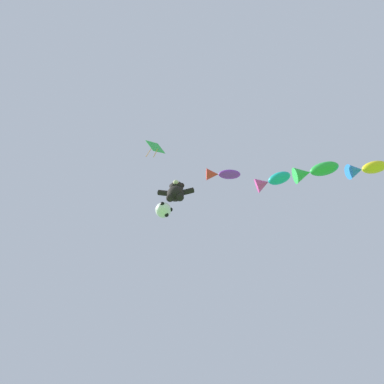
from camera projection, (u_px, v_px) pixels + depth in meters
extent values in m
ellipsoid|color=black|center=(176.00, 194.00, 12.92)|extent=(0.87, 0.74, 1.06)
sphere|color=black|center=(177.00, 188.00, 13.65)|extent=(0.73, 0.73, 0.73)
sphere|color=beige|center=(176.00, 183.00, 13.48)|extent=(0.31, 0.31, 0.31)
sphere|color=black|center=(172.00, 186.00, 13.92)|extent=(0.30, 0.30, 0.30)
cylinder|color=black|center=(164.00, 193.00, 13.11)|extent=(0.63, 0.28, 0.50)
sphere|color=black|center=(170.00, 198.00, 12.46)|extent=(0.40, 0.40, 0.40)
sphere|color=black|center=(182.00, 186.00, 13.90)|extent=(0.30, 0.30, 0.30)
cylinder|color=black|center=(188.00, 191.00, 13.07)|extent=(0.63, 0.28, 0.50)
sphere|color=black|center=(180.00, 197.00, 12.45)|extent=(0.40, 0.40, 0.40)
sphere|color=white|center=(163.00, 210.00, 11.53)|extent=(0.71, 0.71, 0.71)
sphere|color=black|center=(171.00, 210.00, 11.52)|extent=(0.20, 0.20, 0.20)
sphere|color=black|center=(163.00, 212.00, 11.83)|extent=(0.20, 0.20, 0.20)
sphere|color=black|center=(162.00, 204.00, 11.36)|extent=(0.20, 0.20, 0.20)
sphere|color=black|center=(166.00, 215.00, 11.33)|extent=(0.20, 0.20, 0.20)
ellipsoid|color=purple|center=(229.00, 174.00, 13.51)|extent=(1.20, 0.60, 0.44)
cone|color=red|center=(212.00, 174.00, 13.50)|extent=(0.69, 0.69, 0.64)
sphere|color=black|center=(236.00, 174.00, 13.61)|extent=(0.11, 0.11, 0.11)
ellipsoid|color=#19ADB2|center=(279.00, 178.00, 13.36)|extent=(1.29, 0.94, 0.54)
cone|color=#E53F9E|center=(262.00, 184.00, 13.48)|extent=(0.84, 0.94, 0.80)
sphere|color=black|center=(285.00, 175.00, 13.44)|extent=(0.14, 0.14, 0.14)
ellipsoid|color=green|center=(324.00, 169.00, 13.52)|extent=(1.58, 0.98, 0.61)
cone|color=green|center=(302.00, 174.00, 13.63)|extent=(0.96, 1.04, 0.90)
sphere|color=black|center=(332.00, 166.00, 13.62)|extent=(0.16, 0.16, 0.16)
ellipsoid|color=yellow|center=(374.00, 167.00, 13.25)|extent=(1.31, 0.80, 0.55)
cone|color=blue|center=(355.00, 171.00, 13.32)|extent=(0.78, 0.89, 0.81)
sphere|color=black|center=(380.00, 165.00, 13.36)|extent=(0.14, 0.14, 0.14)
cube|color=green|center=(155.00, 147.00, 15.03)|extent=(1.08, 0.88, 1.37)
cylinder|color=orange|center=(149.00, 152.00, 13.78)|extent=(0.03, 0.04, 1.83)
cylinder|color=orange|center=(156.00, 153.00, 13.86)|extent=(0.03, 0.05, 1.69)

